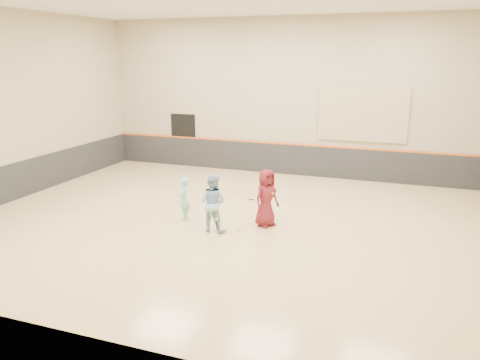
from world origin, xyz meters
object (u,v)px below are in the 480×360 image
(instructor, at_px, (213,203))
(spare_racket, at_px, (246,197))
(young_man, at_px, (266,198))
(girl, at_px, (184,199))

(instructor, height_order, spare_racket, instructor)
(young_man, relative_size, spare_racket, 2.21)
(instructor, bearing_deg, girl, -19.86)
(spare_racket, bearing_deg, girl, -111.96)
(girl, relative_size, instructor, 0.79)
(girl, bearing_deg, instructor, 43.26)
(instructor, relative_size, young_man, 0.99)
(girl, height_order, spare_racket, girl)
(girl, xyz_separation_m, instructor, (1.10, -0.52, 0.16))
(girl, distance_m, spare_racket, 2.72)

